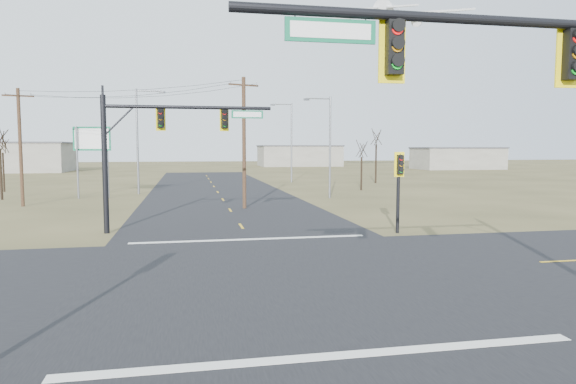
{
  "coord_description": "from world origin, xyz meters",
  "views": [
    {
      "loc": [
        -3.09,
        -18.23,
        4.69
      ],
      "look_at": [
        0.69,
        1.0,
        2.99
      ],
      "focal_mm": 32.0,
      "sensor_mm": 36.0,
      "label": 1
    }
  ],
  "objects_px": {
    "streetlight_b": "(290,138)",
    "streetlight_a": "(328,142)",
    "utility_pole_near": "(244,141)",
    "bare_tree_c": "(362,149)",
    "mast_arm_far": "(159,135)",
    "bare_tree_b": "(2,144)",
    "pedestal_signal_ne": "(399,174)",
    "utility_pole_far": "(20,145)",
    "streetlight_c": "(140,135)",
    "bare_tree_d": "(376,137)",
    "highway_sign": "(92,148)"
  },
  "relations": [
    {
      "from": "utility_pole_far",
      "to": "streetlight_c",
      "type": "relative_size",
      "value": 0.89
    },
    {
      "from": "pedestal_signal_ne",
      "to": "bare_tree_b",
      "type": "distance_m",
      "value": 45.04
    },
    {
      "from": "utility_pole_near",
      "to": "utility_pole_far",
      "type": "bearing_deg",
      "value": 164.26
    },
    {
      "from": "pedestal_signal_ne",
      "to": "bare_tree_d",
      "type": "height_order",
      "value": "bare_tree_d"
    },
    {
      "from": "pedestal_signal_ne",
      "to": "highway_sign",
      "type": "xyz_separation_m",
      "value": [
        -19.91,
        23.83,
        1.37
      ]
    },
    {
      "from": "streetlight_a",
      "to": "streetlight_c",
      "type": "height_order",
      "value": "streetlight_c"
    },
    {
      "from": "bare_tree_b",
      "to": "bare_tree_d",
      "type": "distance_m",
      "value": 44.02
    },
    {
      "from": "pedestal_signal_ne",
      "to": "streetlight_b",
      "type": "distance_m",
      "value": 42.05
    },
    {
      "from": "highway_sign",
      "to": "bare_tree_c",
      "type": "xyz_separation_m",
      "value": [
        27.43,
        3.88,
        -0.04
      ]
    },
    {
      "from": "mast_arm_far",
      "to": "streetlight_a",
      "type": "relative_size",
      "value": 0.99
    },
    {
      "from": "highway_sign",
      "to": "bare_tree_c",
      "type": "relative_size",
      "value": 1.13
    },
    {
      "from": "bare_tree_b",
      "to": "utility_pole_near",
      "type": "bearing_deg",
      "value": -40.43
    },
    {
      "from": "streetlight_a",
      "to": "bare_tree_b",
      "type": "relative_size",
      "value": 1.47
    },
    {
      "from": "streetlight_c",
      "to": "pedestal_signal_ne",
      "type": "bearing_deg",
      "value": -35.89
    },
    {
      "from": "highway_sign",
      "to": "bare_tree_c",
      "type": "bearing_deg",
      "value": 21.54
    },
    {
      "from": "streetlight_b",
      "to": "bare_tree_c",
      "type": "distance_m",
      "value": 15.19
    },
    {
      "from": "mast_arm_far",
      "to": "utility_pole_near",
      "type": "distance_m",
      "value": 11.53
    },
    {
      "from": "mast_arm_far",
      "to": "bare_tree_c",
      "type": "bearing_deg",
      "value": 27.1
    },
    {
      "from": "streetlight_c",
      "to": "bare_tree_c",
      "type": "xyz_separation_m",
      "value": [
        23.5,
        0.09,
        -1.33
      ]
    },
    {
      "from": "mast_arm_far",
      "to": "highway_sign",
      "type": "distance_m",
      "value": 21.88
    },
    {
      "from": "utility_pole_near",
      "to": "bare_tree_c",
      "type": "xyz_separation_m",
      "value": [
        14.55,
        14.62,
        -0.59
      ]
    },
    {
      "from": "highway_sign",
      "to": "streetlight_c",
      "type": "xyz_separation_m",
      "value": [
        3.93,
        3.79,
        1.29
      ]
    },
    {
      "from": "utility_pole_far",
      "to": "highway_sign",
      "type": "xyz_separation_m",
      "value": [
        4.38,
        5.88,
        -0.23
      ]
    },
    {
      "from": "streetlight_c",
      "to": "bare_tree_c",
      "type": "bearing_deg",
      "value": 24.28
    },
    {
      "from": "utility_pole_near",
      "to": "bare_tree_d",
      "type": "bearing_deg",
      "value": 51.2
    },
    {
      "from": "streetlight_b",
      "to": "bare_tree_c",
      "type": "height_order",
      "value": "streetlight_b"
    },
    {
      "from": "streetlight_b",
      "to": "streetlight_a",
      "type": "bearing_deg",
      "value": -103.88
    },
    {
      "from": "utility_pole_far",
      "to": "bare_tree_b",
      "type": "xyz_separation_m",
      "value": [
        -6.22,
        15.14,
        0.22
      ]
    },
    {
      "from": "mast_arm_far",
      "to": "streetlight_b",
      "type": "xyz_separation_m",
      "value": [
        15.14,
        38.77,
        0.58
      ]
    },
    {
      "from": "pedestal_signal_ne",
      "to": "streetlight_c",
      "type": "xyz_separation_m",
      "value": [
        -15.98,
        27.61,
        2.67
      ]
    },
    {
      "from": "mast_arm_far",
      "to": "bare_tree_b",
      "type": "distance_m",
      "value": 34.77
    },
    {
      "from": "utility_pole_near",
      "to": "streetlight_a",
      "type": "bearing_deg",
      "value": 38.4
    },
    {
      "from": "streetlight_a",
      "to": "streetlight_b",
      "type": "height_order",
      "value": "streetlight_b"
    },
    {
      "from": "bare_tree_d",
      "to": "streetlight_b",
      "type": "bearing_deg",
      "value": 161.5
    },
    {
      "from": "bare_tree_b",
      "to": "bare_tree_c",
      "type": "relative_size",
      "value": 1.08
    },
    {
      "from": "pedestal_signal_ne",
      "to": "bare_tree_c",
      "type": "relative_size",
      "value": 0.76
    },
    {
      "from": "utility_pole_far",
      "to": "streetlight_b",
      "type": "xyz_separation_m",
      "value": [
        26.59,
        23.95,
        1.12
      ]
    },
    {
      "from": "streetlight_c",
      "to": "utility_pole_near",
      "type": "bearing_deg",
      "value": -34.32
    },
    {
      "from": "mast_arm_far",
      "to": "pedestal_signal_ne",
      "type": "bearing_deg",
      "value": -36.95
    },
    {
      "from": "bare_tree_b",
      "to": "streetlight_b",
      "type": "bearing_deg",
      "value": 15.04
    },
    {
      "from": "utility_pole_far",
      "to": "streetlight_a",
      "type": "xyz_separation_m",
      "value": [
        25.76,
        1.88,
        0.39
      ]
    },
    {
      "from": "utility_pole_far",
      "to": "streetlight_b",
      "type": "distance_m",
      "value": 35.8
    },
    {
      "from": "utility_pole_near",
      "to": "streetlight_b",
      "type": "height_order",
      "value": "streetlight_b"
    },
    {
      "from": "streetlight_a",
      "to": "bare_tree_d",
      "type": "bearing_deg",
      "value": 32.73
    },
    {
      "from": "utility_pole_near",
      "to": "utility_pole_far",
      "type": "distance_m",
      "value": 17.93
    },
    {
      "from": "bare_tree_c",
      "to": "utility_pole_far",
      "type": "bearing_deg",
      "value": -162.94
    },
    {
      "from": "mast_arm_far",
      "to": "streetlight_b",
      "type": "distance_m",
      "value": 41.63
    },
    {
      "from": "mast_arm_far",
      "to": "highway_sign",
      "type": "relative_size",
      "value": 1.4
    },
    {
      "from": "bare_tree_d",
      "to": "streetlight_c",
      "type": "bearing_deg",
      "value": -159.97
    },
    {
      "from": "streetlight_c",
      "to": "bare_tree_d",
      "type": "bearing_deg",
      "value": 44.08
    }
  ]
}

